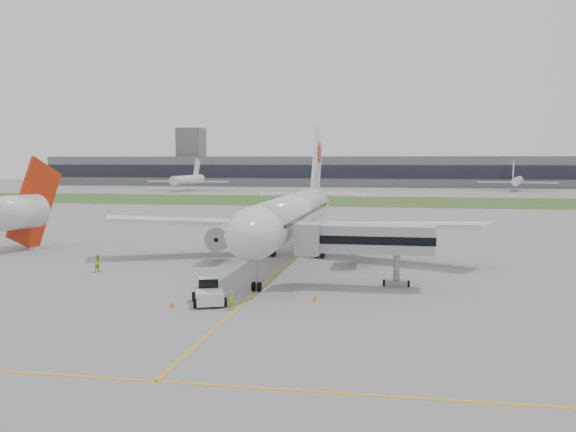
% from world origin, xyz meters
% --- Properties ---
extents(ground, '(600.00, 600.00, 0.00)m').
position_xyz_m(ground, '(0.00, 0.00, 0.00)').
color(ground, gray).
rests_on(ground, ground).
extents(apron_markings, '(70.00, 70.00, 0.04)m').
position_xyz_m(apron_markings, '(0.00, -5.00, 0.00)').
color(apron_markings, gold).
rests_on(apron_markings, ground).
extents(grass_strip, '(600.00, 50.00, 0.02)m').
position_xyz_m(grass_strip, '(0.00, 120.00, 0.01)').
color(grass_strip, '#304F1D').
rests_on(grass_strip, ground).
extents(terminal_building, '(320.00, 22.30, 14.00)m').
position_xyz_m(terminal_building, '(0.00, 229.87, 7.00)').
color(terminal_building, slate).
rests_on(terminal_building, ground).
extents(control_tower, '(12.00, 12.00, 56.00)m').
position_xyz_m(control_tower, '(-90.00, 232.00, 0.00)').
color(control_tower, slate).
rests_on(control_tower, ground).
extents(airliner, '(48.13, 53.95, 17.88)m').
position_xyz_m(airliner, '(0.00, 4.87, 5.66)').
color(airliner, silver).
rests_on(airliner, ground).
extents(pushback_tug, '(3.84, 4.62, 2.08)m').
position_xyz_m(pushback_tug, '(-2.94, -20.57, 0.96)').
color(pushback_tug, silver).
rests_on(pushback_tug, ground).
extents(jet_bridge, '(13.35, 3.81, 6.18)m').
position_xyz_m(jet_bridge, '(9.41, -10.74, 4.57)').
color(jet_bridge, '#A8A8AA').
rests_on(jet_bridge, ground).
extents(safety_cone_left, '(0.35, 0.35, 0.49)m').
position_xyz_m(safety_cone_left, '(-5.46, -22.69, 0.24)').
color(safety_cone_left, orange).
rests_on(safety_cone_left, ground).
extents(safety_cone_right, '(0.41, 0.41, 0.56)m').
position_xyz_m(safety_cone_right, '(5.97, -18.28, 0.28)').
color(safety_cone_right, orange).
rests_on(safety_cone_right, ground).
extents(ground_crew_near, '(0.64, 0.47, 1.61)m').
position_xyz_m(ground_crew_near, '(-0.37, -22.58, 0.81)').
color(ground_crew_near, '#86C621').
rests_on(ground_crew_near, ground).
extents(ground_crew_far, '(1.08, 1.17, 1.95)m').
position_xyz_m(ground_crew_far, '(-19.52, -7.87, 0.97)').
color(ground_crew_far, '#A3DF25').
rests_on(ground_crew_far, ground).
extents(neighbor_aircraft, '(6.61, 16.83, 13.58)m').
position_xyz_m(neighbor_aircraft, '(-38.16, 5.05, 5.38)').
color(neighbor_aircraft, '#B6260A').
rests_on(neighbor_aircraft, ground).
extents(distant_aircraft_left, '(34.75, 31.01, 12.78)m').
position_xyz_m(distant_aircraft_left, '(-71.88, 173.69, 0.00)').
color(distant_aircraft_left, silver).
rests_on(distant_aircraft_left, ground).
extents(distant_aircraft_right, '(35.57, 32.85, 11.65)m').
position_xyz_m(distant_aircraft_right, '(58.52, 195.53, 0.00)').
color(distant_aircraft_right, silver).
rests_on(distant_aircraft_right, ground).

